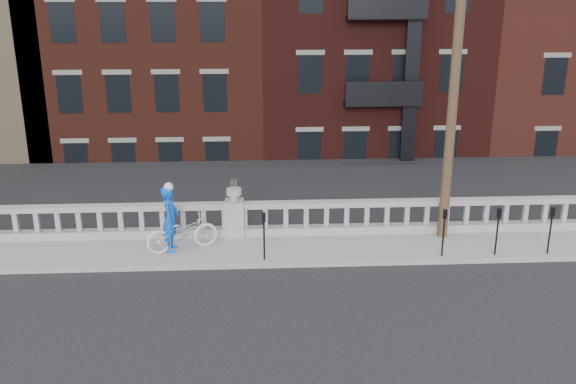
# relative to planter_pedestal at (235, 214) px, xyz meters

# --- Properties ---
(ground) EXTENTS (120.00, 120.00, 0.00)m
(ground) POSITION_rel_planter_pedestal_xyz_m (0.00, -3.95, -0.83)
(ground) COLOR black
(ground) RESTS_ON ground
(sidewalk) EXTENTS (32.00, 2.20, 0.15)m
(sidewalk) POSITION_rel_planter_pedestal_xyz_m (0.00, -0.95, -0.76)
(sidewalk) COLOR gray
(sidewalk) RESTS_ON ground
(balustrade) EXTENTS (28.00, 0.34, 1.03)m
(balustrade) POSITION_rel_planter_pedestal_xyz_m (0.00, 0.00, -0.19)
(balustrade) COLOR gray
(balustrade) RESTS_ON sidewalk
(planter_pedestal) EXTENTS (0.55, 0.55, 1.76)m
(planter_pedestal) POSITION_rel_planter_pedestal_xyz_m (0.00, 0.00, 0.00)
(planter_pedestal) COLOR gray
(planter_pedestal) RESTS_ON sidewalk
(lower_level) EXTENTS (80.00, 44.00, 20.80)m
(lower_level) POSITION_rel_planter_pedestal_xyz_m (0.56, 19.09, 1.80)
(lower_level) COLOR #605E59
(lower_level) RESTS_ON ground
(utility_pole) EXTENTS (1.60, 0.28, 10.00)m
(utility_pole) POSITION_rel_planter_pedestal_xyz_m (6.20, -0.35, 4.41)
(utility_pole) COLOR #422D1E
(utility_pole) RESTS_ON sidewalk
(parking_meter_a) EXTENTS (0.10, 0.09, 1.36)m
(parking_meter_a) POSITION_rel_planter_pedestal_xyz_m (0.84, -1.80, 0.17)
(parking_meter_a) COLOR black
(parking_meter_a) RESTS_ON sidewalk
(parking_meter_b) EXTENTS (0.10, 0.09, 1.36)m
(parking_meter_b) POSITION_rel_planter_pedestal_xyz_m (5.78, -1.80, 0.17)
(parking_meter_b) COLOR black
(parking_meter_b) RESTS_ON sidewalk
(parking_meter_c) EXTENTS (0.10, 0.09, 1.36)m
(parking_meter_c) POSITION_rel_planter_pedestal_xyz_m (7.28, -1.80, 0.17)
(parking_meter_c) COLOR black
(parking_meter_c) RESTS_ON sidewalk
(parking_meter_d) EXTENTS (0.10, 0.09, 1.36)m
(parking_meter_d) POSITION_rel_planter_pedestal_xyz_m (8.78, -1.80, 0.17)
(parking_meter_d) COLOR black
(parking_meter_d) RESTS_ON sidewalk
(bicycle) EXTENTS (2.17, 1.42, 1.08)m
(bicycle) POSITION_rel_planter_pedestal_xyz_m (-1.45, -0.99, -0.14)
(bicycle) COLOR silver
(bicycle) RESTS_ON sidewalk
(cyclist) EXTENTS (0.50, 0.72, 1.90)m
(cyclist) POSITION_rel_planter_pedestal_xyz_m (-1.75, -1.02, 0.27)
(cyclist) COLOR blue
(cyclist) RESTS_ON sidewalk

